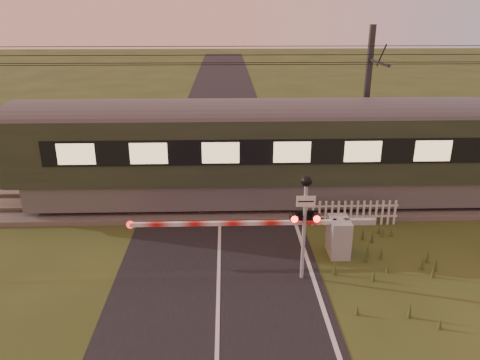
{
  "coord_description": "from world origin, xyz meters",
  "views": [
    {
      "loc": [
        0.26,
        -10.56,
        7.41
      ],
      "look_at": [
        0.69,
        3.2,
        2.29
      ],
      "focal_mm": 35.0,
      "sensor_mm": 36.0,
      "label": 1
    }
  ],
  "objects_px": {
    "boom_gate": "(327,235)",
    "picket_fence": "(351,213)",
    "crossing_signal": "(305,210)",
    "catenary_mast": "(366,106)"
  },
  "relations": [
    {
      "from": "picket_fence",
      "to": "catenary_mast",
      "type": "distance_m",
      "value": 5.32
    },
    {
      "from": "crossing_signal",
      "to": "catenary_mast",
      "type": "xyz_separation_m",
      "value": [
        3.75,
        7.58,
        1.34
      ]
    },
    {
      "from": "boom_gate",
      "to": "catenary_mast",
      "type": "xyz_separation_m",
      "value": [
        2.75,
        6.22,
        2.83
      ]
    },
    {
      "from": "crossing_signal",
      "to": "picket_fence",
      "type": "bearing_deg",
      "value": 56.48
    },
    {
      "from": "boom_gate",
      "to": "picket_fence",
      "type": "bearing_deg",
      "value": 58.22
    },
    {
      "from": "boom_gate",
      "to": "picket_fence",
      "type": "xyz_separation_m",
      "value": [
        1.3,
        2.1,
        -0.21
      ]
    },
    {
      "from": "catenary_mast",
      "to": "boom_gate",
      "type": "bearing_deg",
      "value": -113.87
    },
    {
      "from": "crossing_signal",
      "to": "catenary_mast",
      "type": "bearing_deg",
      "value": 63.71
    },
    {
      "from": "boom_gate",
      "to": "crossing_signal",
      "type": "bearing_deg",
      "value": -126.07
    },
    {
      "from": "crossing_signal",
      "to": "catenary_mast",
      "type": "relative_size",
      "value": 0.47
    }
  ]
}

